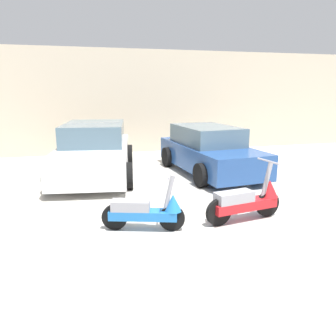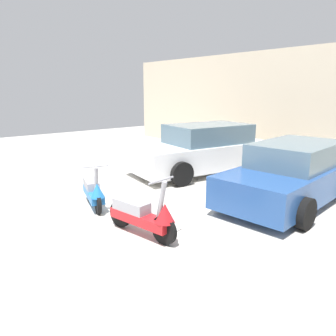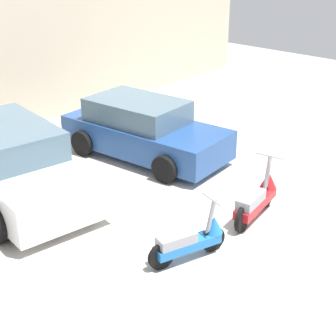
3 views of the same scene
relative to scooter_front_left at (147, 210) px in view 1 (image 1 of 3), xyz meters
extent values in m
plane|color=beige|center=(1.18, -0.58, -0.36)|extent=(28.00, 28.00, 0.00)
cube|color=beige|center=(1.18, 7.52, 1.59)|extent=(19.60, 0.12, 3.89)
cylinder|color=black|center=(0.41, -0.12, -0.13)|extent=(0.45, 0.20, 0.45)
cylinder|color=black|center=(-0.54, 0.16, -0.13)|extent=(0.45, 0.20, 0.45)
cube|color=#1E66B2|center=(-0.06, 0.02, -0.08)|extent=(1.20, 0.60, 0.16)
cube|color=gray|center=(-0.26, 0.08, 0.09)|extent=(0.70, 0.44, 0.18)
cylinder|color=gray|center=(0.36, -0.11, 0.32)|extent=(0.22, 0.13, 0.63)
cylinder|color=gray|center=(0.36, -0.11, 0.63)|extent=(0.18, 0.50, 0.03)
cone|color=#1E66B2|center=(0.43, -0.13, 0.15)|extent=(0.37, 0.37, 0.29)
cylinder|color=black|center=(2.36, 0.07, -0.11)|extent=(0.50, 0.17, 0.49)
cylinder|color=black|center=(1.28, -0.12, -0.11)|extent=(0.50, 0.17, 0.49)
cube|color=#B2191E|center=(1.82, -0.03, -0.05)|extent=(1.32, 0.51, 0.17)
cube|color=gray|center=(1.59, -0.06, 0.13)|extent=(0.76, 0.40, 0.19)
cylinder|color=gray|center=(2.30, 0.06, 0.39)|extent=(0.24, 0.12, 0.70)
cylinder|color=gray|center=(2.30, 0.06, 0.73)|extent=(0.13, 0.57, 0.03)
cone|color=#B2191E|center=(2.38, 0.07, 0.20)|extent=(0.38, 0.38, 0.32)
cube|color=white|center=(-0.73, 4.00, 0.19)|extent=(2.39, 4.55, 0.72)
cube|color=slate|center=(-0.70, 4.26, 0.83)|extent=(1.91, 2.63, 0.57)
cylinder|color=black|center=(0.01, 2.54, -0.03)|extent=(0.32, 0.69, 0.66)
cylinder|color=black|center=(-1.85, 2.79, -0.03)|extent=(0.32, 0.69, 0.66)
cylinder|color=black|center=(0.38, 5.20, -0.03)|extent=(0.32, 0.69, 0.66)
cylinder|color=black|center=(-1.48, 5.46, -0.03)|extent=(0.32, 0.69, 0.66)
cube|color=navy|center=(2.53, 3.57, 0.14)|extent=(2.06, 4.14, 0.66)
cube|color=slate|center=(2.51, 3.81, 0.74)|extent=(1.68, 2.37, 0.52)
cylinder|color=black|center=(3.52, 2.43, -0.05)|extent=(0.27, 0.63, 0.61)
cylinder|color=black|center=(1.80, 2.25, -0.05)|extent=(0.27, 0.63, 0.61)
cylinder|color=black|center=(3.26, 4.88, -0.05)|extent=(0.27, 0.63, 0.61)
cylinder|color=black|center=(1.55, 4.71, -0.05)|extent=(0.27, 0.63, 0.61)
camera|label=1|loc=(-0.94, -5.22, 2.00)|focal=35.00mm
camera|label=2|loc=(6.26, -3.06, 2.14)|focal=35.00mm
camera|label=3|loc=(-5.46, -4.54, 4.53)|focal=55.00mm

